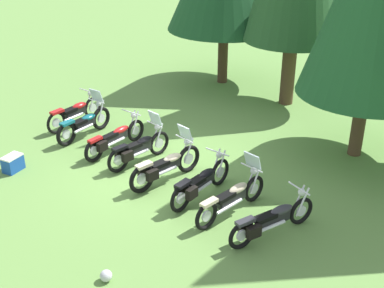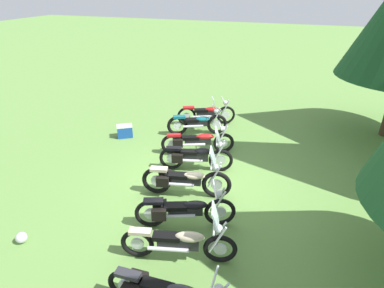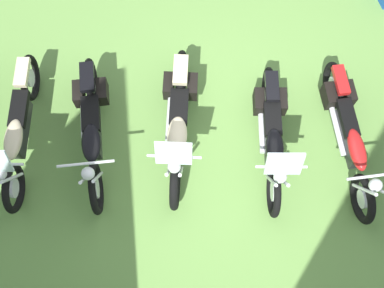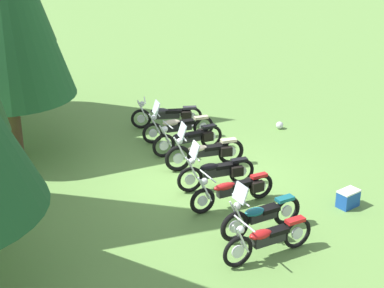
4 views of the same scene
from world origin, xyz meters
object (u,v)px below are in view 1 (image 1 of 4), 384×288
Objects in this scene: motorcycle_0 at (75,112)px; motorcycle_1 at (85,123)px; motorcycle_2 at (114,138)px; motorcycle_4 at (165,166)px; motorcycle_6 at (233,197)px; picnic_cooler at (13,163)px; motorcycle_3 at (139,148)px; motorcycle_7 at (271,220)px; motorcycle_5 at (200,182)px; dropped_helmet at (106,276)px.

motorcycle_0 is 1.00m from motorcycle_1.
motorcycle_0 reaches higher than motorcycle_2.
motorcycle_2 is at bearing 89.01° from motorcycle_4.
motorcycle_6 is 6.13m from picnic_cooler.
motorcycle_6 is at bearing -97.94° from motorcycle_2.
motorcycle_6 reaches higher than motorcycle_0.
motorcycle_2 is (2.38, 0.38, -0.03)m from motorcycle_0.
motorcycle_4 is 2.18m from motorcycle_6.
motorcycle_2 is (1.38, 0.41, -0.04)m from motorcycle_1.
picnic_cooler is at bearing -163.49° from motorcycle_0.
motorcycle_1 is 0.89× the size of motorcycle_4.
motorcycle_0 is 0.95× the size of motorcycle_2.
motorcycle_3 is 1.29m from motorcycle_4.
motorcycle_2 is at bearing 91.87° from motorcycle_3.
motorcycle_4 is (2.29, 0.48, 0.05)m from motorcycle_2.
motorcycle_7 is at bearing -91.78° from motorcycle_3.
motorcycle_4 is at bearing -101.47° from motorcycle_1.
motorcycle_5 is (3.41, 0.86, 0.02)m from motorcycle_2.
motorcycle_2 is at bearing 156.24° from dropped_helmet.
motorcycle_4 is at bearing -103.57° from motorcycle_0.
picnic_cooler reaches higher than dropped_helmet.
motorcycle_3 is 4.62m from motorcycle_7.
motorcycle_2 reaches higher than dropped_helmet.
motorcycle_0 is 0.92× the size of motorcycle_4.
motorcycle_0 is at bearing 63.27° from motorcycle_1.
motorcycle_5 is at bearing 101.76° from motorcycle_7.
motorcycle_0 is 3.46m from motorcycle_3.
motorcycle_3 reaches higher than dropped_helmet.
motorcycle_4 reaches higher than motorcycle_3.
motorcycle_1 is (1.00, -0.03, 0.00)m from motorcycle_0.
motorcycle_4 is 1.06× the size of motorcycle_5.
motorcycle_3 is 0.90× the size of motorcycle_7.
picnic_cooler is (2.08, -2.44, -0.24)m from motorcycle_0.
motorcycle_5 is 2.16m from motorcycle_7.
dropped_helmet is at bearing -173.42° from motorcycle_5.
motorcycle_0 is at bearing 100.16° from motorcycle_7.
motorcycle_1 is 5.95m from motorcycle_6.
motorcycle_0 is 3.28× the size of picnic_cooler.
dropped_helmet is (6.45, -1.82, -0.35)m from motorcycle_1.
dropped_helmet is (4.05, -2.54, -0.35)m from motorcycle_3.
motorcycle_0 is 8.08m from motorcycle_7.
picnic_cooler is (-5.80, -4.20, -0.21)m from motorcycle_7.
motorcycle_6 reaches higher than motorcycle_2.
motorcycle_3 is (1.01, 0.31, 0.04)m from motorcycle_2.
motorcycle_2 is 4.51m from motorcycle_6.
picnic_cooler is (-0.30, -2.82, -0.21)m from motorcycle_2.
motorcycle_4 is 4.20m from picnic_cooler.
picnic_cooler is 5.40m from dropped_helmet.
motorcycle_3 is at bearing -98.38° from motorcycle_1.
picnic_cooler is (-2.58, -3.30, -0.26)m from motorcycle_4.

